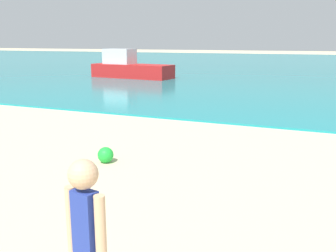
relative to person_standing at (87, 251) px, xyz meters
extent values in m
cube|color=teal|center=(-1.55, 38.28, -0.85)|extent=(160.00, 60.00, 0.06)
cube|color=#233899|center=(0.00, 0.00, 0.16)|extent=(0.19, 0.14, 0.57)
sphere|color=#DDAD84|center=(0.00, 0.00, 0.56)|extent=(0.21, 0.21, 0.21)
cylinder|color=#DDAD84|center=(0.14, -0.03, 0.19)|extent=(0.08, 0.08, 0.51)
cylinder|color=#DDAD84|center=(-0.14, 0.03, 0.19)|extent=(0.08, 0.08, 0.51)
cube|color=red|center=(-9.97, 19.03, -0.40)|extent=(5.32, 2.13, 0.83)
cube|color=silver|center=(-10.90, 19.12, 0.48)|extent=(1.97, 1.33, 0.93)
sphere|color=green|center=(-2.42, 4.00, -0.72)|extent=(0.31, 0.31, 0.31)
camera|label=1|loc=(1.45, -1.96, 1.43)|focal=40.46mm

